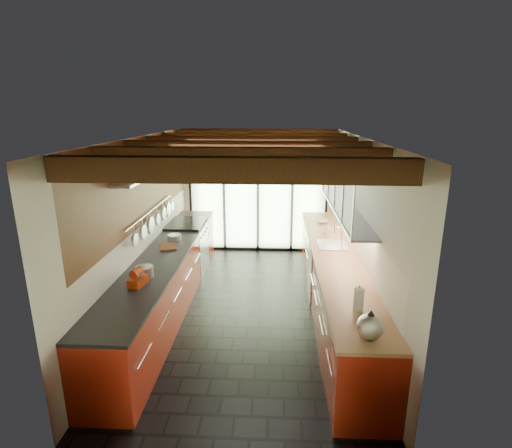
# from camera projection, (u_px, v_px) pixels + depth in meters

# --- Properties ---
(ground) EXTENTS (5.50, 5.50, 0.00)m
(ground) POSITION_uv_depth(u_px,v_px,m) (250.00, 308.00, 6.20)
(ground) COLOR black
(ground) RESTS_ON ground
(room_shell) EXTENTS (5.50, 5.50, 5.50)m
(room_shell) POSITION_uv_depth(u_px,v_px,m) (249.00, 205.00, 5.74)
(room_shell) COLOR silver
(room_shell) RESTS_ON ground
(ceiling_beams) EXTENTS (3.14, 5.06, 4.90)m
(ceiling_beams) POSITION_uv_depth(u_px,v_px,m) (251.00, 145.00, 5.88)
(ceiling_beams) COLOR #593316
(ceiling_beams) RESTS_ON ground
(glass_door) EXTENTS (2.95, 0.10, 2.90)m
(glass_door) POSITION_uv_depth(u_px,v_px,m) (258.00, 175.00, 8.32)
(glass_door) COLOR #C6EAAD
(glass_door) RESTS_ON ground
(left_counter) EXTENTS (0.68, 5.00, 0.92)m
(left_counter) POSITION_uv_depth(u_px,v_px,m) (167.00, 279.00, 6.13)
(left_counter) COLOR #A12312
(left_counter) RESTS_ON ground
(range_stove) EXTENTS (0.66, 0.90, 0.97)m
(range_stove) POSITION_uv_depth(u_px,v_px,m) (187.00, 247.00, 7.52)
(range_stove) COLOR silver
(range_stove) RESTS_ON ground
(right_counter) EXTENTS (0.68, 5.00, 0.92)m
(right_counter) POSITION_uv_depth(u_px,v_px,m) (334.00, 283.00, 6.01)
(right_counter) COLOR #A12312
(right_counter) RESTS_ON ground
(sink_assembly) EXTENTS (0.45, 0.52, 0.43)m
(sink_assembly) POSITION_uv_depth(u_px,v_px,m) (333.00, 243.00, 6.25)
(sink_assembly) COLOR silver
(sink_assembly) RESTS_ON right_counter
(upper_cabinets_right) EXTENTS (0.34, 3.00, 3.00)m
(upper_cabinets_right) POSITION_uv_depth(u_px,v_px,m) (347.00, 188.00, 5.90)
(upper_cabinets_right) COLOR silver
(upper_cabinets_right) RESTS_ON ground
(left_wall_fixtures) EXTENTS (0.28, 2.60, 0.96)m
(left_wall_fixtures) POSITION_uv_depth(u_px,v_px,m) (154.00, 191.00, 6.06)
(left_wall_fixtures) COLOR silver
(left_wall_fixtures) RESTS_ON ground
(stand_mixer) EXTENTS (0.20, 0.28, 0.23)m
(stand_mixer) POSITION_uv_depth(u_px,v_px,m) (138.00, 278.00, 4.81)
(stand_mixer) COLOR #B2330E
(stand_mixer) RESTS_ON left_counter
(pot_large) EXTENTS (0.29, 0.29, 0.14)m
(pot_large) POSITION_uv_depth(u_px,v_px,m) (145.00, 272.00, 5.06)
(pot_large) COLOR silver
(pot_large) RESTS_ON left_counter
(pot_small) EXTENTS (0.23, 0.23, 0.09)m
(pot_small) POSITION_uv_depth(u_px,v_px,m) (174.00, 237.00, 6.52)
(pot_small) COLOR silver
(pot_small) RESTS_ON left_counter
(cutting_board) EXTENTS (0.33, 0.39, 0.03)m
(cutting_board) POSITION_uv_depth(u_px,v_px,m) (168.00, 247.00, 6.14)
(cutting_board) COLOR brown
(cutting_board) RESTS_ON left_counter
(kettle) EXTENTS (0.32, 0.35, 0.30)m
(kettle) POSITION_uv_depth(u_px,v_px,m) (370.00, 325.00, 3.68)
(kettle) COLOR silver
(kettle) RESTS_ON right_counter
(paper_towel) EXTENTS (0.14, 0.14, 0.29)m
(paper_towel) POSITION_uv_depth(u_px,v_px,m) (359.00, 300.00, 4.21)
(paper_towel) COLOR white
(paper_towel) RESTS_ON right_counter
(soap_bottle) EXTENTS (0.09, 0.10, 0.19)m
(soap_bottle) POSITION_uv_depth(u_px,v_px,m) (328.00, 229.00, 6.76)
(soap_bottle) COLOR silver
(soap_bottle) RESTS_ON right_counter
(bowl) EXTENTS (0.23, 0.23, 0.05)m
(bowl) POSITION_uv_depth(u_px,v_px,m) (323.00, 222.00, 7.48)
(bowl) COLOR silver
(bowl) RESTS_ON right_counter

